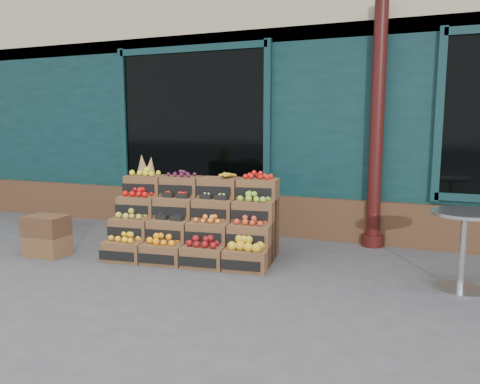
% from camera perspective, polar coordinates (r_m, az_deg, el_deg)
% --- Properties ---
extents(ground, '(60.00, 60.00, 0.00)m').
position_cam_1_polar(ground, '(5.02, -0.87, -10.85)').
color(ground, '#3F3F42').
rests_on(ground, ground).
extents(shop_facade, '(12.00, 6.24, 4.80)m').
position_cam_1_polar(shop_facade, '(9.69, 11.15, 12.57)').
color(shop_facade, '#0D2A2C').
rests_on(shop_facade, ground).
extents(crate_display, '(2.11, 1.22, 1.26)m').
position_cam_1_polar(crate_display, '(5.90, -5.54, -4.08)').
color(crate_display, brown).
rests_on(crate_display, ground).
extents(spare_crates, '(0.51, 0.36, 0.51)m').
position_cam_1_polar(spare_crates, '(6.40, -22.49, -4.93)').
color(spare_crates, brown).
rests_on(spare_crates, ground).
extents(bistro_table, '(0.64, 0.64, 0.81)m').
position_cam_1_polar(bistro_table, '(5.09, 25.56, -5.51)').
color(bistro_table, '#AEB0B5').
rests_on(bistro_table, ground).
extents(shopkeeper, '(0.79, 0.67, 1.83)m').
position_cam_1_polar(shopkeeper, '(8.11, -5.03, 3.08)').
color(shopkeeper, '#1E6A2A').
rests_on(shopkeeper, ground).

